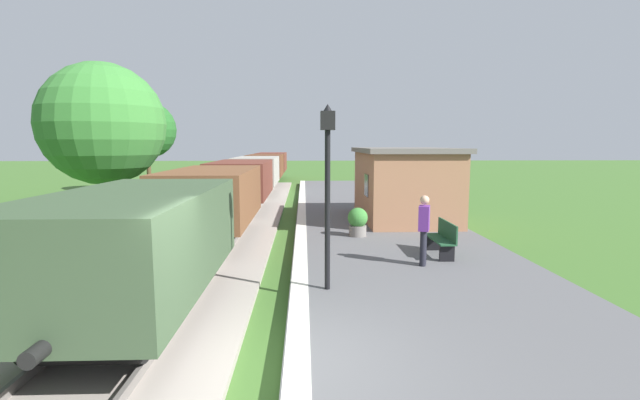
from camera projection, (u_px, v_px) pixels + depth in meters
ground_plane at (268, 382)px, 6.01m from camera, size 160.00×160.00×0.00m
platform_slab at (502, 369)px, 6.11m from camera, size 6.00×60.00×0.25m
platform_edge_stripe at (297, 364)px, 5.99m from camera, size 0.36×60.00×0.01m
track_ballast at (86, 381)px, 5.91m from camera, size 3.80×60.00×0.12m
rail_near at (140, 371)px, 5.92m from camera, size 0.07×60.00×0.14m
rail_far at (29, 373)px, 5.87m from camera, size 0.07×60.00×0.14m
freight_train at (250, 177)px, 24.02m from camera, size 2.50×39.20×2.12m
station_hut at (403, 183)px, 17.52m from camera, size 3.50×5.80×2.78m
bench_near_hut at (443, 238)px, 11.76m from camera, size 0.42×1.50×0.91m
person_waiting at (424, 227)px, 10.76m from camera, size 0.36×0.44×1.71m
potted_planter at (358, 221)px, 14.26m from camera, size 0.64×0.64×0.92m
lamp_post_near at (328, 163)px, 8.78m from camera, size 0.28×0.28×3.70m
tree_trackside_far at (103, 124)px, 17.48m from camera, size 4.75×4.75×6.33m
tree_field_left at (111, 142)px, 23.15m from camera, size 3.57×3.57×5.07m
tree_field_distant at (147, 130)px, 29.14m from camera, size 3.70×3.70×5.96m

